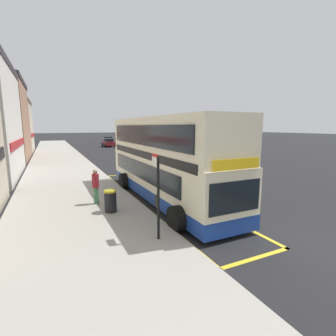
{
  "coord_description": "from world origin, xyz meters",
  "views": [
    {
      "loc": [
        -7.96,
        -4.32,
        3.94
      ],
      "look_at": [
        -1.99,
        8.1,
        1.62
      ],
      "focal_mm": 26.47,
      "sensor_mm": 36.0,
      "label": 1
    }
  ],
  "objects": [
    {
      "name": "double_decker_bus",
      "position": [
        -2.46,
        7.66,
        2.07
      ],
      "size": [
        3.14,
        11.5,
        4.4
      ],
      "color": "beige",
      "rests_on": "ground"
    },
    {
      "name": "ground_plane",
      "position": [
        0.0,
        32.0,
        0.0
      ],
      "size": [
        260.0,
        260.0,
        0.0
      ],
      "primitive_type": "plane",
      "color": "black"
    },
    {
      "name": "terrace_far",
      "position": [
        -14.31,
        40.45,
        3.97
      ],
      "size": [
        8.4,
        8.42,
        8.82
      ],
      "color": "beige",
      "rests_on": "ground"
    },
    {
      "name": "pavement_near",
      "position": [
        -7.0,
        32.0,
        0.07
      ],
      "size": [
        6.0,
        76.0,
        0.14
      ],
      "primitive_type": "cube",
      "color": "#A39E93",
      "rests_on": "ground"
    },
    {
      "name": "litter_bin",
      "position": [
        -5.65,
        6.43,
        0.64
      ],
      "size": [
        0.56,
        0.56,
        0.99
      ],
      "color": "black",
      "rests_on": "pavement_near"
    },
    {
      "name": "parked_car_silver_kerbside",
      "position": [
        4.67,
        54.89,
        0.8
      ],
      "size": [
        2.09,
        4.2,
        1.62
      ],
      "rotation": [
        0.0,
        0.0,
        -0.01
      ],
      "color": "#B2B5BA",
      "rests_on": "ground"
    },
    {
      "name": "bus_bay_markings",
      "position": [
        -2.56,
        8.03,
        0.01
      ],
      "size": [
        2.88,
        14.69,
        0.01
      ],
      "color": "yellow",
      "rests_on": "ground"
    },
    {
      "name": "parked_car_maroon_ahead",
      "position": [
        2.61,
        44.56,
        0.8
      ],
      "size": [
        2.09,
        4.2,
        1.62
      ],
      "rotation": [
        0.0,
        0.0,
        3.1
      ],
      "color": "maroon",
      "rests_on": "ground"
    },
    {
      "name": "pedestrian_waiting_near_sign",
      "position": [
        -6.03,
        7.91,
        1.08
      ],
      "size": [
        0.34,
        0.34,
        1.72
      ],
      "color": "#3F724C",
      "rests_on": "pavement_near"
    },
    {
      "name": "bus_stop_sign",
      "position": [
        -4.8,
        3.06,
        1.82
      ],
      "size": [
        0.09,
        0.51,
        2.89
      ],
      "color": "black",
      "rests_on": "pavement_near"
    }
  ]
}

